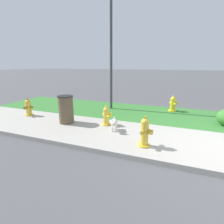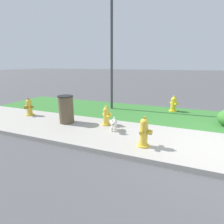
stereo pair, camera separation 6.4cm
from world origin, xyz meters
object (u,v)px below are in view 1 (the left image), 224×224
object	(u,v)px
fire_hydrant_at_driveway	(145,132)
trash_bin	(66,110)
fire_hydrant_far_end	(106,116)
fire_hydrant_by_grass_verge	(28,108)
street_lamp	(111,26)
fire_hydrant_across_street	(173,104)
small_white_dog	(114,123)

from	to	relation	value
fire_hydrant_at_driveway	trash_bin	size ratio (longest dim) A/B	0.81
fire_hydrant_far_end	fire_hydrant_at_driveway	bearing A→B (deg)	0.80
fire_hydrant_by_grass_verge	trash_bin	distance (m)	1.90
fire_hydrant_far_end	street_lamp	bearing A→B (deg)	144.85
fire_hydrant_by_grass_verge	trash_bin	bearing A→B (deg)	171.33
fire_hydrant_across_street	fire_hydrant_far_end	size ratio (longest dim) A/B	1.02
fire_hydrant_far_end	trash_bin	world-z (taller)	trash_bin
fire_hydrant_far_end	trash_bin	bearing A→B (deg)	-130.41
fire_hydrant_by_grass_verge	fire_hydrant_far_end	distance (m)	3.22
fire_hydrant_by_grass_verge	street_lamp	xyz separation A→B (m)	(2.56, 2.20, 3.09)
fire_hydrant_at_driveway	street_lamp	world-z (taller)	street_lamp
trash_bin	fire_hydrant_at_driveway	bearing A→B (deg)	-15.96
fire_hydrant_at_driveway	fire_hydrant_across_street	world-z (taller)	fire_hydrant_at_driveway
fire_hydrant_at_driveway	small_white_dog	world-z (taller)	fire_hydrant_at_driveway
fire_hydrant_by_grass_verge	fire_hydrant_far_end	world-z (taller)	fire_hydrant_by_grass_verge
fire_hydrant_by_grass_verge	trash_bin	xyz separation A→B (m)	(1.88, -0.21, 0.15)
fire_hydrant_across_street	trash_bin	xyz separation A→B (m)	(-3.28, -2.92, 0.16)
fire_hydrant_across_street	trash_bin	bearing A→B (deg)	-86.57
fire_hydrant_at_driveway	fire_hydrant_by_grass_verge	distance (m)	4.79
fire_hydrant_across_street	trash_bin	world-z (taller)	trash_bin
trash_bin	street_lamp	bearing A→B (deg)	74.26
street_lamp	fire_hydrant_far_end	bearing A→B (deg)	-72.68
fire_hydrant_by_grass_verge	trash_bin	world-z (taller)	trash_bin
fire_hydrant_at_driveway	fire_hydrant_by_grass_verge	world-z (taller)	fire_hydrant_at_driveway
street_lamp	fire_hydrant_by_grass_verge	bearing A→B (deg)	-139.27
fire_hydrant_at_driveway	trash_bin	xyz separation A→B (m)	(-2.80, 0.80, 0.10)
fire_hydrant_across_street	fire_hydrant_far_end	bearing A→B (deg)	-74.58
fire_hydrant_across_street	street_lamp	world-z (taller)	street_lamp
fire_hydrant_at_driveway	fire_hydrant_far_end	world-z (taller)	fire_hydrant_at_driveway
fire_hydrant_across_street	small_white_dog	size ratio (longest dim) A/B	1.42
fire_hydrant_by_grass_verge	fire_hydrant_at_driveway	bearing A→B (deg)	165.47
fire_hydrant_far_end	trash_bin	size ratio (longest dim) A/B	0.69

